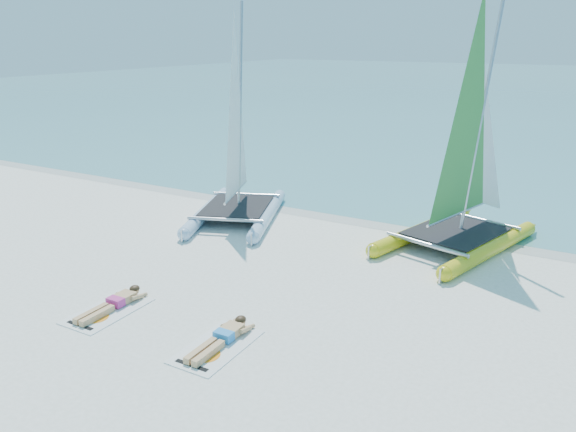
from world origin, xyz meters
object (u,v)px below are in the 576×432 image
Objects in this scene: catamaran_blue at (236,155)px; sunbather_b at (223,337)px; catamaran_yellow at (472,164)px; sunbather_a at (114,303)px; towel_b at (217,347)px; towel_a at (108,311)px.

sunbather_b is (4.16, -6.61, -1.94)m from catamaran_blue.
catamaran_yellow is 8.69m from sunbather_b.
catamaran_blue is 6.98m from sunbather_a.
sunbather_a is at bearing -99.67° from catamaran_blue.
catamaran_blue is at bearing 100.95° from sunbather_a.
sunbather_b is at bearing -93.06° from catamaran_yellow.
sunbather_b is (-0.00, 0.19, 0.11)m from towel_b.
towel_b is 1.07× the size of sunbather_b.
catamaran_yellow is 10.14m from towel_a.
sunbather_a and sunbather_b have the same top height.
sunbather_a reaches higher than towel_a.
catamaran_yellow is at bearing 71.42° from towel_b.
catamaran_yellow is at bearing 54.62° from sunbather_a.
catamaran_yellow is at bearing -9.56° from catamaran_blue.
towel_b is at bearing -92.65° from catamaran_yellow.
towel_b is at bearing -79.15° from catamaran_blue.
towel_b is (2.89, -0.22, -0.11)m from sunbather_a.
towel_a is 2.90m from sunbather_b.
catamaran_blue is 8.05m from sunbather_b.
catamaran_blue reaches higher than sunbather_a.
sunbather_b reaches higher than towel_a.
catamaran_yellow is 8.89m from towel_b.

